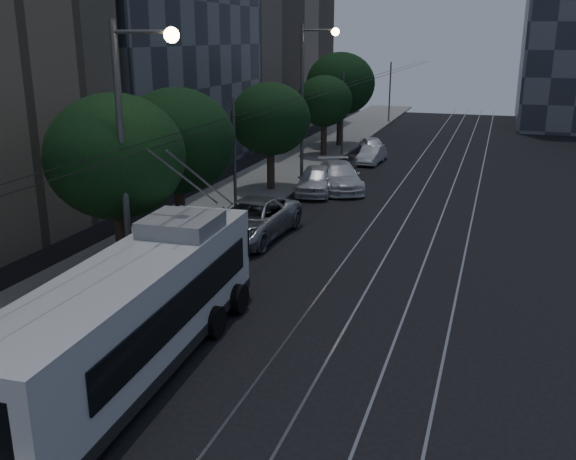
# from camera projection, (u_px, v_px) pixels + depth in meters

# --- Properties ---
(ground) EXTENTS (120.00, 120.00, 0.00)m
(ground) POSITION_uv_depth(u_px,v_px,m) (272.00, 346.00, 18.29)
(ground) COLOR black
(ground) RESTS_ON ground
(sidewalk) EXTENTS (5.00, 90.00, 0.15)m
(sidewalk) POSITION_uv_depth(u_px,v_px,m) (267.00, 181.00, 38.69)
(sidewalk) COLOR slate
(sidewalk) RESTS_ON ground
(tram_rails) EXTENTS (4.52, 90.00, 0.02)m
(tram_rails) POSITION_uv_depth(u_px,v_px,m) (435.00, 194.00, 35.70)
(tram_rails) COLOR gray
(tram_rails) RESTS_ON ground
(overhead_wires) EXTENTS (2.23, 90.00, 6.00)m
(overhead_wires) POSITION_uv_depth(u_px,v_px,m) (307.00, 126.00, 36.95)
(overhead_wires) COLOR black
(overhead_wires) RESTS_ON ground
(trolleybus) EXTENTS (2.99, 11.73, 5.63)m
(trolleybus) POSITION_uv_depth(u_px,v_px,m) (137.00, 312.00, 16.61)
(trolleybus) COLOR silver
(trolleybus) RESTS_ON ground
(pickup_silver) EXTENTS (3.19, 6.22, 1.68)m
(pickup_silver) POSITION_uv_depth(u_px,v_px,m) (251.00, 220.00, 27.80)
(pickup_silver) COLOR #A3A5AB
(pickup_silver) RESTS_ON ground
(car_white_a) EXTENTS (2.42, 4.74, 1.55)m
(car_white_a) POSITION_uv_depth(u_px,v_px,m) (316.00, 180.00, 35.78)
(car_white_a) COLOR silver
(car_white_a) RESTS_ON ground
(car_white_b) EXTENTS (4.08, 5.69, 1.53)m
(car_white_b) POSITION_uv_depth(u_px,v_px,m) (340.00, 177.00, 36.64)
(car_white_b) COLOR silver
(car_white_b) RESTS_ON ground
(car_white_c) EXTENTS (1.47, 3.71, 1.20)m
(car_white_c) POSITION_uv_depth(u_px,v_px,m) (371.00, 155.00, 44.25)
(car_white_c) COLOR silver
(car_white_c) RESTS_ON ground
(car_white_d) EXTENTS (2.93, 4.23, 1.34)m
(car_white_d) POSITION_uv_depth(u_px,v_px,m) (373.00, 147.00, 47.15)
(car_white_d) COLOR white
(car_white_d) RESTS_ON ground
(tree_1) EXTENTS (4.67, 4.67, 6.72)m
(tree_1) POSITION_uv_depth(u_px,v_px,m) (116.00, 157.00, 21.39)
(tree_1) COLOR #32261C
(tree_1) RESTS_ON ground
(tree_2) EXTENTS (4.84, 4.84, 6.51)m
(tree_2) POSITION_uv_depth(u_px,v_px,m) (177.00, 141.00, 26.41)
(tree_2) COLOR #32261C
(tree_2) RESTS_ON ground
(tree_3) EXTENTS (4.45, 4.45, 6.08)m
(tree_3) POSITION_uv_depth(u_px,v_px,m) (270.00, 119.00, 35.38)
(tree_3) COLOR #32261C
(tree_3) RESTS_ON ground
(tree_4) EXTENTS (4.00, 4.00, 5.83)m
(tree_4) POSITION_uv_depth(u_px,v_px,m) (324.00, 101.00, 45.70)
(tree_4) COLOR #32261C
(tree_4) RESTS_ON ground
(tree_5) EXTENTS (5.34, 5.34, 7.31)m
(tree_5) POSITION_uv_depth(u_px,v_px,m) (340.00, 84.00, 49.72)
(tree_5) COLOR #32261C
(tree_5) RESTS_ON ground
(streetlamp_near) EXTENTS (2.20, 0.44, 8.94)m
(streetlamp_near) POSITION_uv_depth(u_px,v_px,m) (133.00, 141.00, 19.19)
(streetlamp_near) COLOR #58585A
(streetlamp_near) RESTS_ON ground
(streetlamp_far) EXTENTS (2.24, 0.44, 9.15)m
(streetlamp_far) POSITION_uv_depth(u_px,v_px,m) (309.00, 89.00, 37.00)
(streetlamp_far) COLOR #58585A
(streetlamp_far) RESTS_ON ground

